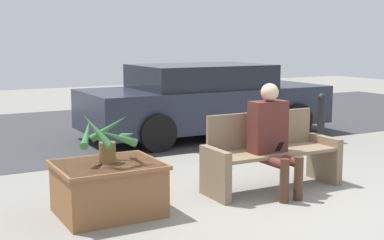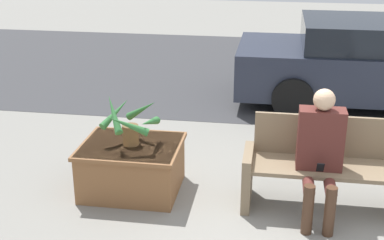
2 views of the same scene
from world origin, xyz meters
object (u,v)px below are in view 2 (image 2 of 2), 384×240
at_px(planter_box, 132,166).
at_px(potted_plant, 130,122).
at_px(bench, 329,168).
at_px(parked_car, 384,63).
at_px(person_seated, 320,149).

height_order(planter_box, potted_plant, potted_plant).
relative_size(bench, parked_car, 0.37).
bearing_deg(bench, potted_plant, 179.87).
xyz_separation_m(planter_box, potted_plant, (0.00, -0.01, 0.51)).
bearing_deg(person_seated, parked_car, 71.71).
relative_size(person_seated, planter_box, 1.22).
height_order(bench, potted_plant, potted_plant).
relative_size(person_seated, parked_car, 0.28).
relative_size(planter_box, potted_plant, 1.73).
xyz_separation_m(bench, person_seated, (-0.12, -0.19, 0.28)).
height_order(potted_plant, parked_car, parked_car).
bearing_deg(parked_car, bench, -107.43).
bearing_deg(person_seated, potted_plant, 174.34).
distance_m(bench, planter_box, 2.05).
bearing_deg(person_seated, bench, 57.56).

